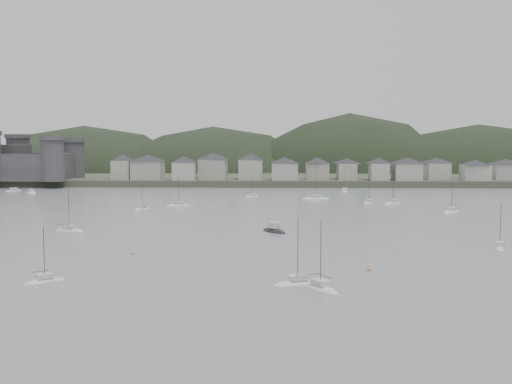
{
  "coord_description": "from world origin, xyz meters",
  "views": [
    {
      "loc": [
        5.29,
        -99.51,
        20.44
      ],
      "look_at": [
        0.0,
        75.0,
        6.0
      ],
      "focal_mm": 42.94,
      "sensor_mm": 36.0,
      "label": 1
    }
  ],
  "objects": [
    {
      "name": "far_shore_land",
      "position": [
        0.0,
        295.0,
        1.5
      ],
      "size": [
        900.0,
        250.0,
        3.0
      ],
      "primitive_type": "cube",
      "color": "#383D2D",
      "rests_on": "ground"
    },
    {
      "name": "ground",
      "position": [
        0.0,
        0.0,
        0.0
      ],
      "size": [
        900.0,
        900.0,
        0.0
      ],
      "primitive_type": "plane",
      "color": "slate",
      "rests_on": "ground"
    },
    {
      "name": "waterfront_town",
      "position": [
        50.59,
        183.34,
        8.66
      ],
      "size": [
        451.48,
        28.46,
        12.92
      ],
      "color": "#A39F95",
      "rests_on": "far_shore_land"
    },
    {
      "name": "moored_fleet",
      "position": [
        -11.1,
        68.38,
        0.18
      ],
      "size": [
        232.73,
        177.9,
        13.36
      ],
      "color": "silver",
      "rests_on": "ground"
    },
    {
      "name": "mooring_buoys",
      "position": [
        3.6,
        65.04,
        0.15
      ],
      "size": [
        156.85,
        134.83,
        0.7
      ],
      "color": "#C88B42",
      "rests_on": "ground"
    },
    {
      "name": "castle",
      "position": [
        -120.0,
        179.8,
        10.96
      ],
      "size": [
        66.0,
        43.0,
        20.0
      ],
      "color": "#39393B",
      "rests_on": "far_shore_land"
    },
    {
      "name": "forested_ridge",
      "position": [
        4.83,
        269.4,
        -11.28
      ],
      "size": [
        851.55,
        103.94,
        102.57
      ],
      "color": "black",
      "rests_on": "ground"
    },
    {
      "name": "motor_launch_far",
      "position": [
        5.21,
        38.03,
        0.29
      ],
      "size": [
        6.82,
        8.05,
        3.88
      ],
      "rotation": [
        0.0,
        0.0,
        3.75
      ],
      "color": "black",
      "rests_on": "ground"
    }
  ]
}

